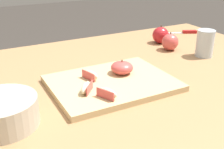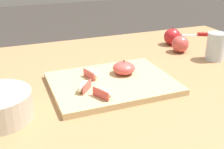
{
  "view_description": "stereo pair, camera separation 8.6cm",
  "coord_description": "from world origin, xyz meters",
  "px_view_note": "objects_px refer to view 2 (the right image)",
  "views": [
    {
      "loc": [
        -0.44,
        -0.73,
        1.13
      ],
      "look_at": [
        -0.07,
        -0.03,
        0.79
      ],
      "focal_mm": 45.67,
      "sensor_mm": 36.0,
      "label": 1
    },
    {
      "loc": [
        -0.37,
        -0.77,
        1.13
      ],
      "look_at": [
        -0.07,
        -0.03,
        0.79
      ],
      "focal_mm": 45.67,
      "sensor_mm": 36.0,
      "label": 2
    }
  ],
  "objects_px": {
    "whole_apple_crimson": "(172,37)",
    "apple_half_skin_up": "(124,68)",
    "apple_wedge_near_knife": "(84,86)",
    "paring_knife": "(202,34)",
    "drinking_glass_water": "(216,47)",
    "cutting_board": "(112,83)",
    "apple_wedge_back": "(91,74)",
    "whole_apple_pink_lady": "(180,44)",
    "apple_wedge_front": "(103,93)"
  },
  "relations": [
    {
      "from": "apple_wedge_front",
      "to": "apple_wedge_near_knife",
      "type": "xyz_separation_m",
      "value": [
        -0.04,
        0.06,
        0.0
      ]
    },
    {
      "from": "apple_wedge_near_knife",
      "to": "whole_apple_crimson",
      "type": "bearing_deg",
      "value": 33.13
    },
    {
      "from": "apple_wedge_back",
      "to": "whole_apple_pink_lady",
      "type": "xyz_separation_m",
      "value": [
        0.43,
        0.15,
        0.0
      ]
    },
    {
      "from": "apple_wedge_back",
      "to": "cutting_board",
      "type": "bearing_deg",
      "value": -38.84
    },
    {
      "from": "apple_half_skin_up",
      "to": "apple_wedge_back",
      "type": "xyz_separation_m",
      "value": [
        -0.11,
        0.01,
        -0.01
      ]
    },
    {
      "from": "apple_half_skin_up",
      "to": "whole_apple_crimson",
      "type": "distance_m",
      "value": 0.43
    },
    {
      "from": "apple_half_skin_up",
      "to": "paring_knife",
      "type": "distance_m",
      "value": 0.66
    },
    {
      "from": "apple_wedge_front",
      "to": "paring_knife",
      "type": "distance_m",
      "value": 0.82
    },
    {
      "from": "apple_wedge_front",
      "to": "drinking_glass_water",
      "type": "bearing_deg",
      "value": 17.64
    },
    {
      "from": "apple_half_skin_up",
      "to": "paring_knife",
      "type": "height_order",
      "value": "apple_half_skin_up"
    },
    {
      "from": "whole_apple_crimson",
      "to": "apple_wedge_back",
      "type": "bearing_deg",
      "value": -151.05
    },
    {
      "from": "paring_knife",
      "to": "drinking_glass_water",
      "type": "xyz_separation_m",
      "value": [
        -0.17,
        -0.29,
        0.05
      ]
    },
    {
      "from": "apple_half_skin_up",
      "to": "apple_wedge_near_knife",
      "type": "height_order",
      "value": "apple_half_skin_up"
    },
    {
      "from": "apple_wedge_back",
      "to": "paring_knife",
      "type": "height_order",
      "value": "apple_wedge_back"
    },
    {
      "from": "whole_apple_crimson",
      "to": "apple_half_skin_up",
      "type": "bearing_deg",
      "value": -143.32
    },
    {
      "from": "cutting_board",
      "to": "apple_half_skin_up",
      "type": "height_order",
      "value": "apple_half_skin_up"
    },
    {
      "from": "apple_half_skin_up",
      "to": "paring_knife",
      "type": "bearing_deg",
      "value": 30.18
    },
    {
      "from": "cutting_board",
      "to": "apple_half_skin_up",
      "type": "distance_m",
      "value": 0.07
    },
    {
      "from": "apple_wedge_front",
      "to": "whole_apple_crimson",
      "type": "xyz_separation_m",
      "value": [
        0.46,
        0.38,
        0.0
      ]
    },
    {
      "from": "apple_wedge_near_knife",
      "to": "whole_apple_pink_lady",
      "type": "distance_m",
      "value": 0.53
    },
    {
      "from": "apple_half_skin_up",
      "to": "whole_apple_crimson",
      "type": "xyz_separation_m",
      "value": [
        0.35,
        0.26,
        -0.0
      ]
    },
    {
      "from": "apple_wedge_front",
      "to": "whole_apple_pink_lady",
      "type": "bearing_deg",
      "value": 33.08
    },
    {
      "from": "apple_wedge_near_knife",
      "to": "drinking_glass_water",
      "type": "distance_m",
      "value": 0.56
    },
    {
      "from": "apple_wedge_back",
      "to": "drinking_glass_water",
      "type": "xyz_separation_m",
      "value": [
        0.5,
        0.03,
        0.02
      ]
    },
    {
      "from": "apple_wedge_front",
      "to": "apple_wedge_near_knife",
      "type": "distance_m",
      "value": 0.07
    },
    {
      "from": "apple_wedge_near_knife",
      "to": "drinking_glass_water",
      "type": "bearing_deg",
      "value": 10.83
    },
    {
      "from": "whole_apple_crimson",
      "to": "apple_wedge_near_knife",
      "type": "bearing_deg",
      "value": -146.87
    },
    {
      "from": "apple_wedge_near_knife",
      "to": "paring_knife",
      "type": "xyz_separation_m",
      "value": [
        0.72,
        0.4,
        -0.03
      ]
    },
    {
      "from": "cutting_board",
      "to": "drinking_glass_water",
      "type": "relative_size",
      "value": 3.52
    },
    {
      "from": "cutting_board",
      "to": "whole_apple_pink_lady",
      "type": "distance_m",
      "value": 0.42
    },
    {
      "from": "apple_half_skin_up",
      "to": "apple_wedge_near_knife",
      "type": "xyz_separation_m",
      "value": [
        -0.15,
        -0.07,
        -0.01
      ]
    },
    {
      "from": "apple_wedge_front",
      "to": "drinking_glass_water",
      "type": "height_order",
      "value": "drinking_glass_water"
    },
    {
      "from": "paring_knife",
      "to": "apple_wedge_front",
      "type": "bearing_deg",
      "value": -146.3
    },
    {
      "from": "cutting_board",
      "to": "whole_apple_crimson",
      "type": "xyz_separation_m",
      "value": [
        0.4,
        0.29,
        0.03
      ]
    },
    {
      "from": "paring_knife",
      "to": "cutting_board",
      "type": "bearing_deg",
      "value": -149.6
    },
    {
      "from": "apple_wedge_back",
      "to": "paring_knife",
      "type": "relative_size",
      "value": 0.42
    },
    {
      "from": "apple_half_skin_up",
      "to": "drinking_glass_water",
      "type": "height_order",
      "value": "drinking_glass_water"
    },
    {
      "from": "cutting_board",
      "to": "apple_wedge_near_knife",
      "type": "relative_size",
      "value": 6.14
    },
    {
      "from": "cutting_board",
      "to": "apple_wedge_front",
      "type": "xyz_separation_m",
      "value": [
        -0.06,
        -0.09,
        0.02
      ]
    },
    {
      "from": "apple_wedge_near_knife",
      "to": "paring_knife",
      "type": "height_order",
      "value": "apple_wedge_near_knife"
    },
    {
      "from": "apple_wedge_near_knife",
      "to": "whole_apple_crimson",
      "type": "distance_m",
      "value": 0.6
    },
    {
      "from": "cutting_board",
      "to": "apple_half_skin_up",
      "type": "xyz_separation_m",
      "value": [
        0.05,
        0.04,
        0.03
      ]
    },
    {
      "from": "apple_wedge_front",
      "to": "whole_apple_pink_lady",
      "type": "relative_size",
      "value": 0.83
    },
    {
      "from": "cutting_board",
      "to": "apple_half_skin_up",
      "type": "relative_size",
      "value": 5.12
    },
    {
      "from": "apple_wedge_front",
      "to": "apple_wedge_near_knife",
      "type": "height_order",
      "value": "same"
    },
    {
      "from": "apple_half_skin_up",
      "to": "apple_wedge_front",
      "type": "distance_m",
      "value": 0.17
    },
    {
      "from": "apple_wedge_front",
      "to": "whole_apple_crimson",
      "type": "distance_m",
      "value": 0.6
    },
    {
      "from": "cutting_board",
      "to": "apple_wedge_near_knife",
      "type": "distance_m",
      "value": 0.11
    },
    {
      "from": "apple_half_skin_up",
      "to": "whole_apple_crimson",
      "type": "relative_size",
      "value": 0.89
    },
    {
      "from": "apple_wedge_near_knife",
      "to": "whole_apple_crimson",
      "type": "relative_size",
      "value": 0.74
    }
  ]
}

